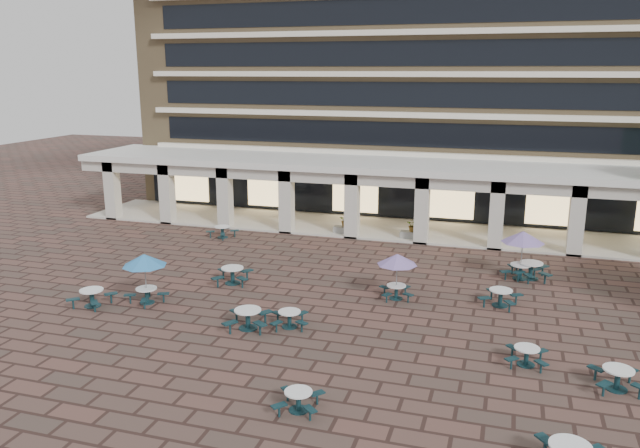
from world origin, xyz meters
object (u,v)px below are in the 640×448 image
Objects in this scene: picnic_table_0 at (92,296)px; planter_right at (413,231)px; picnic_table_1 at (298,399)px; planter_left at (346,226)px.

planter_right is (11.59, 14.94, 0.08)m from picnic_table_0.
picnic_table_1 is (11.34, -5.45, -0.07)m from picnic_table_0.
planter_left is (-3.93, 20.39, 0.16)m from picnic_table_1.
picnic_table_1 is 20.39m from planter_right.
picnic_table_1 is 1.02× the size of planter_left.
picnic_table_1 is at bearing -24.08° from picnic_table_0.
picnic_table_1 is at bearing -90.71° from planter_right.
planter_left is at bearing 65.21° from picnic_table_0.
picnic_table_0 reaches higher than picnic_table_1.
planter_right is (0.25, 20.39, 0.14)m from picnic_table_1.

